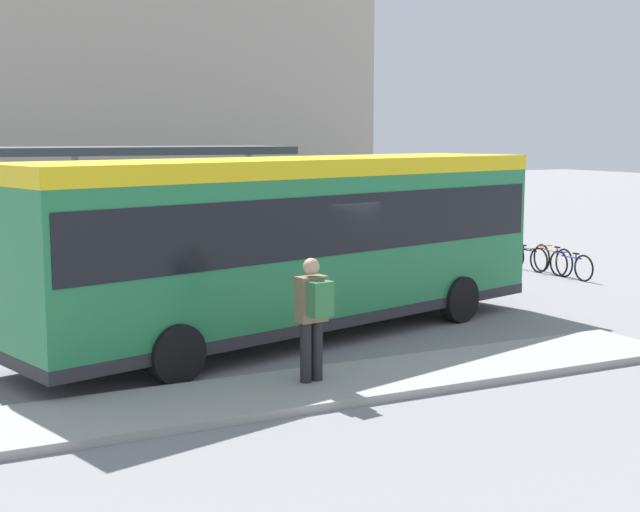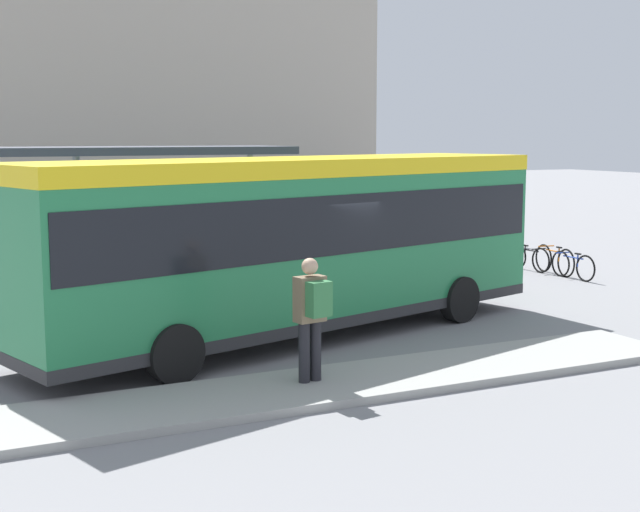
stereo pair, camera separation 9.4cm
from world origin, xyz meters
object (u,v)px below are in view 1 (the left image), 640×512
object	(u,v)px
pedestrian_waiting	(313,312)
bicycle_black	(527,258)
city_bus	(294,234)
potted_planter_far_side	(151,283)
bicycle_orange	(553,260)
potted_planter_near_shelter	(221,277)
bicycle_blue	(571,265)

from	to	relation	value
pedestrian_waiting	bicycle_black	distance (m)	12.83
city_bus	potted_planter_far_side	distance (m)	4.04
bicycle_black	bicycle_orange	bearing A→B (deg)	10.86
bicycle_black	potted_planter_near_shelter	distance (m)	9.27
city_bus	pedestrian_waiting	world-z (taller)	city_bus
pedestrian_waiting	potted_planter_far_side	world-z (taller)	pedestrian_waiting
city_bus	bicycle_orange	distance (m)	10.06
pedestrian_waiting	potted_planter_far_side	size ratio (longest dim) A/B	1.50
bicycle_black	potted_planter_far_side	bearing A→B (deg)	-86.35
pedestrian_waiting	potted_planter_near_shelter	size ratio (longest dim) A/B	1.50
bicycle_black	potted_planter_near_shelter	world-z (taller)	potted_planter_near_shelter
pedestrian_waiting	bicycle_orange	bearing A→B (deg)	-65.66
bicycle_orange	bicycle_black	world-z (taller)	bicycle_orange
bicycle_blue	potted_planter_near_shelter	world-z (taller)	potted_planter_near_shelter
bicycle_blue	potted_planter_far_side	size ratio (longest dim) A/B	1.34
bicycle_blue	potted_planter_near_shelter	xyz separation A→B (m)	(-9.28, 0.53, 0.28)
potted_planter_near_shelter	potted_planter_far_side	distance (m)	1.54
city_bus	bicycle_blue	bearing A→B (deg)	1.69
bicycle_orange	potted_planter_near_shelter	bearing A→B (deg)	98.36
bicycle_blue	potted_planter_near_shelter	size ratio (longest dim) A/B	1.34
potted_planter_far_side	city_bus	bearing A→B (deg)	-63.87
pedestrian_waiting	city_bus	bearing A→B (deg)	-29.36
bicycle_orange	bicycle_black	bearing A→B (deg)	19.45
bicycle_orange	city_bus	bearing A→B (deg)	118.38
bicycle_black	potted_planter_far_side	distance (m)	10.79
pedestrian_waiting	bicycle_blue	distance (m)	11.99
bicycle_orange	potted_planter_far_side	distance (m)	10.93
bicycle_orange	potted_planter_near_shelter	world-z (taller)	potted_planter_near_shelter
city_bus	potted_planter_near_shelter	distance (m)	3.63
pedestrian_waiting	potted_planter_far_side	distance (m)	6.69
pedestrian_waiting	bicycle_blue	world-z (taller)	pedestrian_waiting
pedestrian_waiting	bicycle_orange	size ratio (longest dim) A/B	1.02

